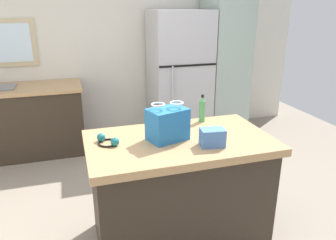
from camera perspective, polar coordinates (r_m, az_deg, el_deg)
The scene contains 10 objects.
ground at distance 2.98m, azimuth -1.78°, elevation -18.69°, with size 6.84×6.84×0.00m, color gray.
back_wall at distance 4.74m, azimuth -10.13°, elevation 12.28°, with size 5.70×0.13×2.53m.
kitchen_island at distance 2.66m, azimuth 1.95°, elevation -12.11°, with size 1.40×0.81×0.89m.
refrigerator at distance 4.60m, azimuth 1.98°, elevation 7.62°, with size 0.79×0.73×1.79m.
tall_cabinet at distance 4.84m, azimuth 9.87°, elevation 9.58°, with size 0.55×0.65×2.06m.
sink_counter at distance 4.53m, azimuth -24.19°, elevation -0.08°, with size 1.52×0.69×1.07m.
shopping_bag at distance 2.40m, azimuth -0.09°, elevation -0.71°, with size 0.32×0.27×0.29m.
small_box at distance 2.34m, azimuth 7.79°, elevation -3.06°, with size 0.17×0.11×0.13m, color #4775B7.
bottle at distance 2.80m, azimuth 6.00°, elevation 1.85°, with size 0.05×0.05×0.24m.
ear_defenders at distance 2.40m, azimuth -10.48°, elevation -3.62°, with size 0.21×0.21×0.06m.
Camera 1 is at (-0.60, -2.26, 1.84)m, focal length 34.75 mm.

